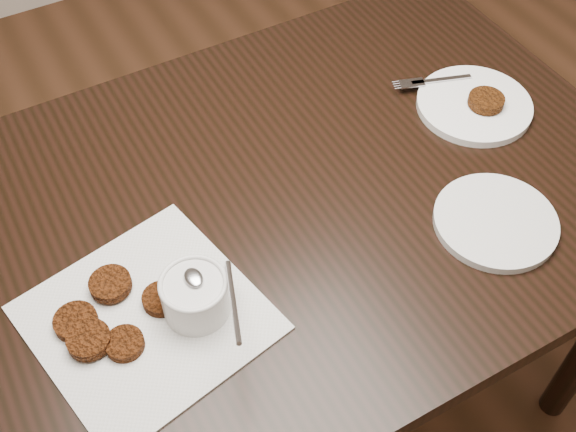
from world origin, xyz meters
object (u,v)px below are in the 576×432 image
(plate_with_patty, at_px, (475,102))
(plate_empty, at_px, (495,221))
(table, at_px, (268,320))
(sauce_ramekin, at_px, (193,282))
(napkin, at_px, (147,318))

(plate_with_patty, height_order, plate_empty, plate_with_patty)
(table, bearing_deg, plate_with_patty, 2.41)
(sauce_ramekin, distance_m, plate_with_patty, 0.67)
(table, distance_m, sauce_ramekin, 0.50)
(sauce_ramekin, distance_m, plate_empty, 0.51)
(napkin, height_order, plate_empty, plate_empty)
(table, height_order, sauce_ramekin, sauce_ramekin)
(sauce_ramekin, bearing_deg, plate_empty, -10.13)
(napkin, distance_m, plate_with_patty, 0.74)
(napkin, bearing_deg, table, 23.53)
(sauce_ramekin, relative_size, plate_with_patty, 0.63)
(napkin, distance_m, plate_empty, 0.59)
(plate_with_patty, xyz_separation_m, plate_empty, (-0.15, -0.24, -0.01))
(plate_with_patty, bearing_deg, napkin, -169.73)
(plate_empty, bearing_deg, plate_with_patty, 58.33)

